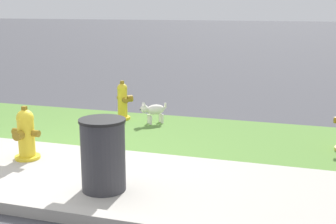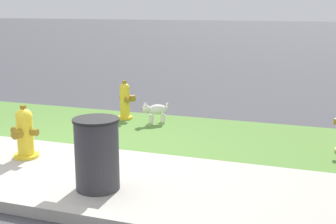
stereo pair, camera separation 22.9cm
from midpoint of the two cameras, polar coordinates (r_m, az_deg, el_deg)
name	(u,v)px [view 1 (the left image)]	position (r m, az deg, el deg)	size (l,w,h in m)	color
ground_plane	(49,171)	(5.98, -15.39, -6.97)	(120.00, 120.00, 0.00)	#424247
sidewalk_pavement	(49,171)	(5.98, -15.39, -6.92)	(18.00, 2.09, 0.01)	#ADA89E
grass_verge	(120,128)	(7.79, -6.73, -1.94)	(18.00, 2.25, 0.01)	#568438
fire_hydrant_far_end	(26,134)	(6.41, -17.92, -2.62)	(0.40, 0.37, 0.72)	yellow
fire_hydrant_near_corner	(123,101)	(8.32, -6.32, 1.33)	(0.33, 0.33, 0.70)	yellow
small_white_dog	(153,110)	(7.99, -2.63, 0.22)	(0.40, 0.38, 0.40)	silver
trash_bin	(103,155)	(5.13, -9.20, -5.22)	(0.50, 0.50, 0.81)	#333338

